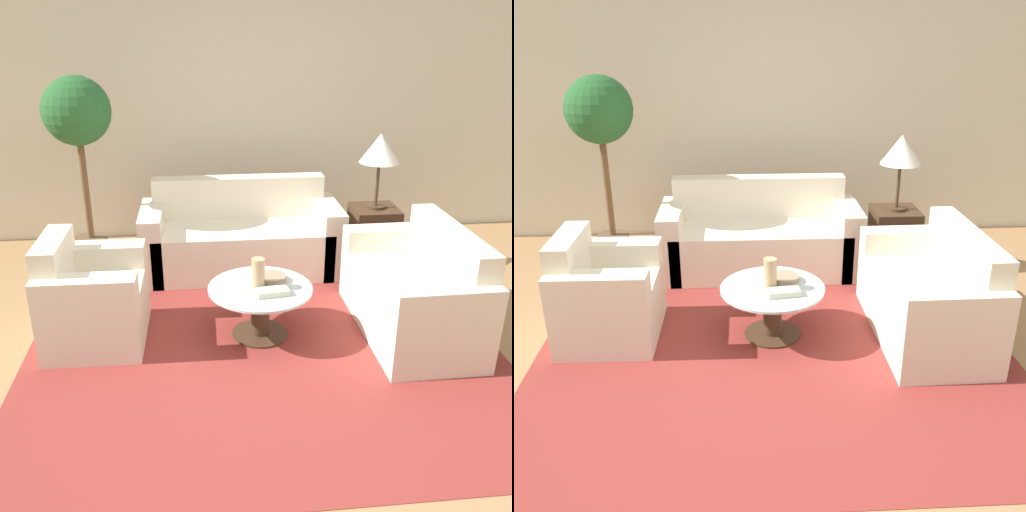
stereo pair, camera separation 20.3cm
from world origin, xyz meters
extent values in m
plane|color=#9E754C|center=(0.00, 0.00, 0.00)|extent=(14.00, 14.00, 0.00)
cube|color=beige|center=(0.00, 2.87, 1.30)|extent=(10.00, 0.06, 2.60)
cube|color=maroon|center=(0.00, 0.55, 0.00)|extent=(3.42, 3.43, 0.01)
cube|color=beige|center=(-0.04, 1.77, 0.23)|extent=(1.64, 0.76, 0.46)
cube|color=beige|center=(-0.04, 2.06, 0.42)|extent=(1.64, 0.18, 0.85)
cube|color=beige|center=(-0.86, 1.77, 0.32)|extent=(0.20, 0.76, 0.64)
cube|color=beige|center=(0.78, 1.77, 0.32)|extent=(0.20, 0.76, 0.64)
cube|color=beige|center=(-1.21, 0.64, 0.23)|extent=(0.71, 0.63, 0.46)
cube|color=beige|center=(-1.47, 0.64, 0.41)|extent=(0.19, 0.62, 0.81)
cube|color=beige|center=(-1.22, 0.33, 0.32)|extent=(0.70, 0.21, 0.64)
cube|color=beige|center=(-1.21, 0.95, 0.32)|extent=(0.70, 0.21, 0.64)
cube|color=beige|center=(1.15, 0.51, 0.23)|extent=(0.74, 1.17, 0.46)
cube|color=beige|center=(1.42, 0.52, 0.41)|extent=(0.20, 1.16, 0.83)
cube|color=beige|center=(1.14, 1.09, 0.32)|extent=(0.73, 0.21, 0.64)
cube|color=beige|center=(1.15, -0.07, 0.32)|extent=(0.73, 0.21, 0.64)
cylinder|color=#422D1E|center=(0.00, 0.55, 0.01)|extent=(0.43, 0.43, 0.02)
cylinder|color=#422D1E|center=(0.00, 0.55, 0.19)|extent=(0.14, 0.14, 0.39)
cylinder|color=#B2C6C6|center=(0.00, 0.55, 0.40)|extent=(0.78, 0.78, 0.02)
cube|color=#422D1E|center=(1.23, 1.76, 0.29)|extent=(0.42, 0.42, 0.59)
cylinder|color=#422D1E|center=(1.23, 1.76, 0.60)|extent=(0.18, 0.18, 0.02)
cylinder|color=#422D1E|center=(1.23, 1.76, 0.82)|extent=(0.03, 0.03, 0.41)
cone|color=white|center=(1.23, 1.76, 1.15)|extent=(0.37, 0.37, 0.26)
cylinder|color=brown|center=(-1.45, 1.94, 0.16)|extent=(0.30, 0.30, 0.33)
cylinder|color=brown|center=(-1.45, 1.94, 0.83)|extent=(0.06, 0.06, 1.01)
sphere|color=#235628|center=(-1.45, 1.94, 1.50)|extent=(0.60, 0.60, 0.60)
cylinder|color=tan|center=(-0.02, 0.52, 0.52)|extent=(0.10, 0.10, 0.24)
cylinder|color=gray|center=(0.10, 0.64, 0.43)|extent=(0.22, 0.22, 0.05)
cube|color=beige|center=(0.07, 0.42, 0.43)|extent=(0.25, 0.14, 0.05)
camera|label=1|loc=(-0.43, -3.22, 2.25)|focal=40.00mm
camera|label=2|loc=(-0.23, -3.24, 2.25)|focal=40.00mm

